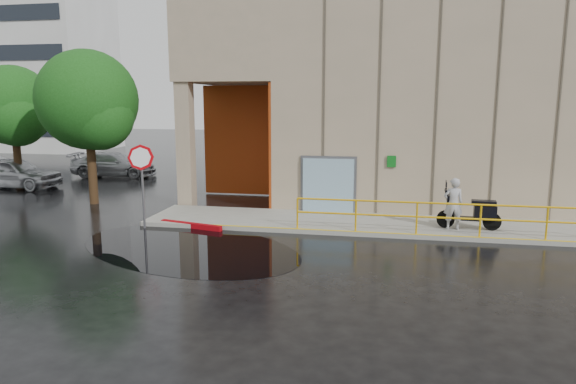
# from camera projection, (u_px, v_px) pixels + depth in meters

# --- Properties ---
(ground) EXTENTS (120.00, 120.00, 0.00)m
(ground) POSITION_uv_depth(u_px,v_px,m) (296.00, 263.00, 13.74)
(ground) COLOR black
(ground) RESTS_ON ground
(sidewalk) EXTENTS (20.00, 3.00, 0.15)m
(sidewalk) POSITION_uv_depth(u_px,v_px,m) (435.00, 227.00, 17.35)
(sidewalk) COLOR gray
(sidewalk) RESTS_ON ground
(building) EXTENTS (20.00, 10.17, 8.00)m
(building) POSITION_uv_depth(u_px,v_px,m) (452.00, 102.00, 22.69)
(building) COLOR gray
(building) RESTS_ON ground
(guardrail) EXTENTS (9.56, 0.06, 1.03)m
(guardrail) POSITION_uv_depth(u_px,v_px,m) (448.00, 219.00, 15.89)
(guardrail) COLOR #EFB10C
(guardrail) RESTS_ON sidewalk
(distant_building) EXTENTS (12.00, 8.08, 15.00)m
(distant_building) POSITION_uv_depth(u_px,v_px,m) (34.00, 63.00, 44.59)
(distant_building) COLOR beige
(distant_building) RESTS_ON ground
(person) EXTENTS (0.65, 0.46, 1.69)m
(person) POSITION_uv_depth(u_px,v_px,m) (453.00, 204.00, 16.57)
(person) COLOR #A5A6AA
(person) RESTS_ON sidewalk
(scooter) EXTENTS (2.03, 0.78, 1.55)m
(scooter) POSITION_uv_depth(u_px,v_px,m) (471.00, 202.00, 16.60)
(scooter) COLOR black
(scooter) RESTS_ON sidewalk
(stop_sign) EXTENTS (0.71, 0.55, 2.86)m
(stop_sign) POSITION_uv_depth(u_px,v_px,m) (141.00, 168.00, 17.07)
(stop_sign) COLOR #5E5E62
(stop_sign) RESTS_ON ground
(red_curb) EXTENTS (2.37, 0.76, 0.18)m
(red_curb) POSITION_uv_depth(u_px,v_px,m) (191.00, 225.00, 17.49)
(red_curb) COLOR #9D050C
(red_curb) RESTS_ON ground
(puddle) EXTENTS (8.68, 7.20, 0.01)m
(puddle) POSITION_uv_depth(u_px,v_px,m) (188.00, 247.00, 15.16)
(puddle) COLOR black
(puddle) RESTS_ON ground
(car_a) EXTENTS (4.56, 1.88, 1.55)m
(car_a) POSITION_uv_depth(u_px,v_px,m) (14.00, 173.00, 25.26)
(car_a) COLOR #B2B4B9
(car_a) RESTS_ON ground
(car_c) EXTENTS (4.95, 2.48, 1.38)m
(car_c) POSITION_uv_depth(u_px,v_px,m) (114.00, 164.00, 29.21)
(car_c) COLOR #A0A2A6
(car_c) RESTS_ON ground
(tree_near) EXTENTS (4.06, 4.06, 6.34)m
(tree_near) POSITION_uv_depth(u_px,v_px,m) (90.00, 104.00, 20.82)
(tree_near) COLOR #311F10
(tree_near) RESTS_ON ground
(tree_far) EXTENTS (3.82, 3.80, 5.95)m
(tree_far) POSITION_uv_depth(u_px,v_px,m) (14.00, 109.00, 24.32)
(tree_far) COLOR #311F10
(tree_far) RESTS_ON ground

